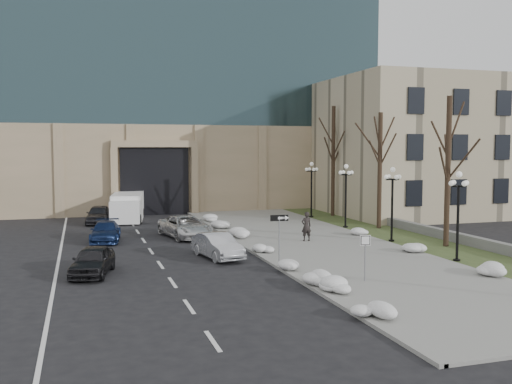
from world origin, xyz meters
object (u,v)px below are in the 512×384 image
car_a (93,261)px  lamppost_b (392,194)px  car_e (99,214)px  car_c (106,232)px  car_d (186,227)px  car_b (218,246)px  lamppost_a (458,204)px  lamppost_c (346,187)px  lamppost_d (311,182)px  one_way_sign (282,224)px  keep_sign (365,248)px  pedestrian (306,226)px  box_truck (127,208)px

car_a → lamppost_b: bearing=26.1°
car_e → lamppost_b: bearing=-32.2°
car_c → car_d: car_d is taller
car_a → car_b: 6.89m
car_a → lamppost_a: (18.14, -2.63, 2.39)m
lamppost_b → lamppost_c: (0.00, 6.50, 0.00)m
lamppost_c → lamppost_d: 6.50m
car_b → one_way_sign: (2.70, -2.80, 1.45)m
car_a → car_c: (1.00, 9.74, -0.05)m
keep_sign → lamppost_a: (6.76, 2.70, 1.48)m
lamppost_c → lamppost_d: size_ratio=1.00×
keep_sign → car_d: bearing=122.9°
car_c → car_b: bearing=-47.5°
pedestrian → one_way_sign: size_ratio=0.71×
one_way_sign → lamppost_a: lamppost_a is taller
car_e → lamppost_b: lamppost_b is taller
car_d → one_way_sign: (3.08, -10.38, 1.41)m
car_d → lamppost_b: lamppost_b is taller
car_d → keep_sign: 16.00m
lamppost_b → lamppost_c: bearing=90.0°
box_truck → lamppost_b: bearing=-38.9°
pedestrian → box_truck: size_ratio=0.26×
pedestrian → lamppost_d: size_ratio=0.39×
car_b → lamppost_d: bearing=40.7°
car_d → lamppost_a: bearing=-57.1°
box_truck → lamppost_b: lamppost_b is taller
pedestrian → keep_sign: 10.93m
lamppost_a → lamppost_b: bearing=90.0°
one_way_sign → box_truck: bearing=113.9°
box_truck → keep_sign: bearing=-63.7°
pedestrian → lamppost_d: lamppost_d is taller
car_c → lamppost_d: (17.14, 7.13, 2.44)m
lamppost_d → car_e: bearing=173.9°
box_truck → lamppost_a: bearing=-48.3°
keep_sign → lamppost_b: 11.51m
car_d → lamppost_d: size_ratio=1.10×
car_a → box_truck: 20.34m
car_b → box_truck: bearing=89.6°
one_way_sign → lamppost_d: size_ratio=0.54×
keep_sign → pedestrian: bearing=95.2°
car_b → car_d: car_d is taller
lamppost_a → lamppost_d: (0.00, 19.50, 0.00)m
lamppost_c → car_d: bearing=-177.1°
pedestrian → car_b: bearing=22.9°
car_e → pedestrian: pedestrian is taller
car_a → lamppost_a: size_ratio=0.84×
car_d → pedestrian: 8.11m
car_b → lamppost_c: size_ratio=0.87×
car_c → box_truck: 10.59m
lamppost_a → one_way_sign: bearing=167.2°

